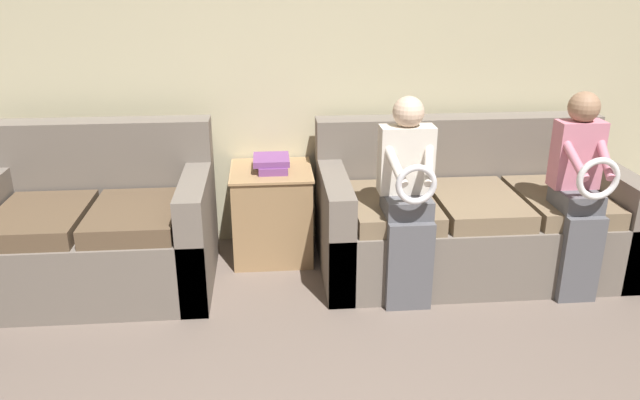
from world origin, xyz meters
TOP-DOWN VIEW (x-y plane):
  - wall_back at (0.00, 2.92)m, footprint 6.89×0.06m
  - couch_main at (0.97, 2.37)m, footprint 1.95×0.98m
  - couch_side at (-1.40, 2.30)m, footprint 1.41×0.93m
  - child_left_seated at (0.46, 1.95)m, footprint 0.32×0.38m
  - child_right_seated at (1.48, 1.95)m, footprint 0.28×0.38m
  - side_shelf at (-0.31, 2.60)m, footprint 0.54×0.53m
  - book_stack at (-0.31, 2.60)m, footprint 0.23×0.28m

SIDE VIEW (x-z plane):
  - side_shelf at x=-0.31m, z-range 0.01..0.63m
  - couch_main at x=0.97m, z-range -0.14..0.79m
  - couch_side at x=-1.40m, z-range -0.15..0.83m
  - child_left_seated at x=0.46m, z-range 0.06..1.27m
  - book_stack at x=-0.31m, z-range 0.62..0.71m
  - child_right_seated at x=1.48m, z-range 0.07..1.29m
  - wall_back at x=0.00m, z-range 0.00..2.55m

